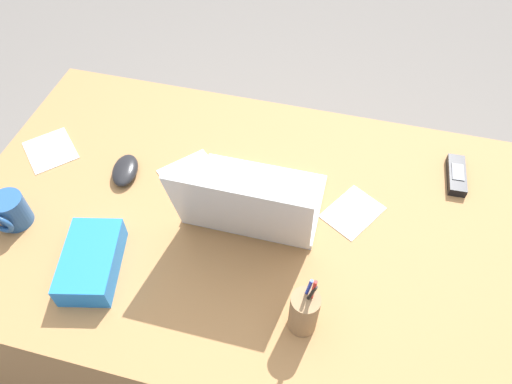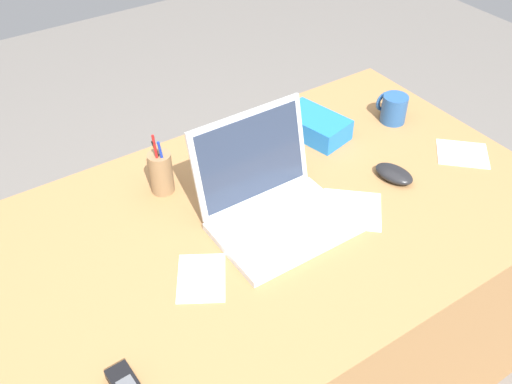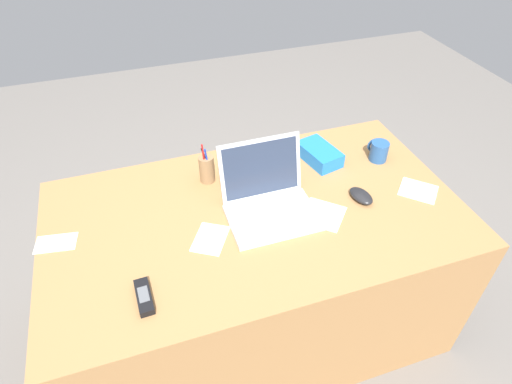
{
  "view_description": "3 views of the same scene",
  "coord_description": "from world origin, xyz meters",
  "px_view_note": "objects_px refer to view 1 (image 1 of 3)",
  "views": [
    {
      "loc": [
        -0.14,
        0.68,
        1.68
      ],
      "look_at": [
        0.05,
        -0.05,
        0.75
      ],
      "focal_mm": 33.65,
      "sensor_mm": 36.0,
      "label": 1
    },
    {
      "loc": [
        -0.58,
        -0.87,
        1.68
      ],
      "look_at": [
        0.02,
        0.02,
        0.78
      ],
      "focal_mm": 40.78,
      "sensor_mm": 36.0,
      "label": 2
    },
    {
      "loc": [
        -0.37,
        -1.11,
        1.81
      ],
      "look_at": [
        0.01,
        0.02,
        0.78
      ],
      "focal_mm": 30.06,
      "sensor_mm": 36.0,
      "label": 3
    }
  ],
  "objects_px": {
    "coffee_mug_white": "(11,212)",
    "laptop": "(252,203)",
    "computer_mouse": "(125,170)",
    "snack_bag": "(91,261)",
    "pen_holder": "(304,312)",
    "cordless_phone": "(456,175)"
  },
  "relations": [
    {
      "from": "pen_holder",
      "to": "snack_bag",
      "type": "bearing_deg",
      "value": -1.73
    },
    {
      "from": "laptop",
      "to": "snack_bag",
      "type": "bearing_deg",
      "value": 36.78
    },
    {
      "from": "laptop",
      "to": "coffee_mug_white",
      "type": "distance_m",
      "value": 0.58
    },
    {
      "from": "snack_bag",
      "to": "laptop",
      "type": "bearing_deg",
      "value": -143.22
    },
    {
      "from": "coffee_mug_white",
      "to": "laptop",
      "type": "bearing_deg",
      "value": -163.82
    },
    {
      "from": "laptop",
      "to": "snack_bag",
      "type": "relative_size",
      "value": 1.66
    },
    {
      "from": "snack_bag",
      "to": "computer_mouse",
      "type": "bearing_deg",
      "value": -80.44
    },
    {
      "from": "computer_mouse",
      "to": "coffee_mug_white",
      "type": "relative_size",
      "value": 1.25
    },
    {
      "from": "laptop",
      "to": "coffee_mug_white",
      "type": "xyz_separation_m",
      "value": [
        0.56,
        0.16,
        -0.01
      ]
    },
    {
      "from": "laptop",
      "to": "snack_bag",
      "type": "distance_m",
      "value": 0.39
    },
    {
      "from": "laptop",
      "to": "coffee_mug_white",
      "type": "bearing_deg",
      "value": 16.18
    },
    {
      "from": "coffee_mug_white",
      "to": "computer_mouse",
      "type": "bearing_deg",
      "value": -132.75
    },
    {
      "from": "computer_mouse",
      "to": "snack_bag",
      "type": "height_order",
      "value": "snack_bag"
    },
    {
      "from": "computer_mouse",
      "to": "coffee_mug_white",
      "type": "height_order",
      "value": "coffee_mug_white"
    },
    {
      "from": "coffee_mug_white",
      "to": "pen_holder",
      "type": "distance_m",
      "value": 0.74
    },
    {
      "from": "pen_holder",
      "to": "snack_bag",
      "type": "height_order",
      "value": "pen_holder"
    },
    {
      "from": "laptop",
      "to": "cordless_phone",
      "type": "xyz_separation_m",
      "value": [
        -0.49,
        -0.25,
        -0.04
      ]
    },
    {
      "from": "computer_mouse",
      "to": "snack_bag",
      "type": "relative_size",
      "value": 0.57
    },
    {
      "from": "coffee_mug_white",
      "to": "snack_bag",
      "type": "distance_m",
      "value": 0.26
    },
    {
      "from": "coffee_mug_white",
      "to": "snack_bag",
      "type": "height_order",
      "value": "coffee_mug_white"
    },
    {
      "from": "laptop",
      "to": "pen_holder",
      "type": "xyz_separation_m",
      "value": [
        -0.18,
        0.25,
        0.01
      ]
    },
    {
      "from": "laptop",
      "to": "snack_bag",
      "type": "xyz_separation_m",
      "value": [
        0.31,
        0.23,
        -0.02
      ]
    }
  ]
}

